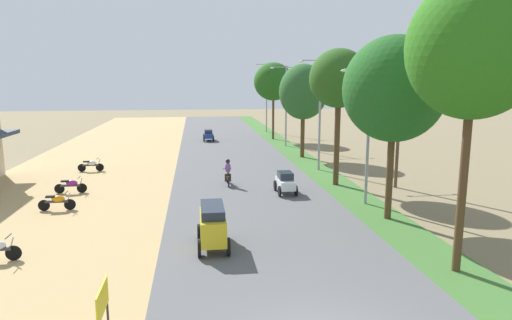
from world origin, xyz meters
The scene contains 18 objects.
parked_motorbike_second centered at (-9.94, 13.45, 0.55)m, with size 1.80×0.54×0.94m.
parked_motorbike_third centered at (-10.18, 16.96, 0.55)m, with size 1.80×0.54×0.94m.
parked_motorbike_fourth centered at (-10.43, 23.25, 0.55)m, with size 1.80×0.54×0.94m.
street_signboard centered at (-5.37, 1.25, 1.11)m, with size 0.06×1.30×1.50m.
median_tree_nearest centered at (5.74, 4.07, 7.49)m, with size 4.22×4.22×9.73m.
median_tree_second centered at (5.89, 9.98, 6.09)m, with size 4.63×4.63×8.43m.
median_tree_third centered at (5.59, 16.99, 6.54)m, with size 3.57×3.57×8.30m.
median_tree_fourth centered at (5.90, 27.11, 5.51)m, with size 4.01×4.01×7.75m.
median_tree_fifth centered at (5.46, 38.87, 6.29)m, with size 4.22×4.22×8.28m.
streetlamp_near centered at (5.80, 12.57, 4.20)m, with size 3.16×0.20×7.11m.
streetlamp_mid centered at (5.80, 21.66, 4.62)m, with size 3.16×0.20×7.93m.
streetlamp_far centered at (5.80, 33.59, 4.54)m, with size 3.16×0.20×7.77m.
streetlamp_farthest centered at (5.80, 45.58, 4.88)m, with size 3.16×0.20×8.42m.
utility_pole_near centered at (9.07, 15.99, 4.20)m, with size 1.80×0.20×8.03m.
car_van_yellow centered at (-2.44, 7.30, 1.02)m, with size 1.19×2.41×1.67m.
car_hatchback_white centered at (2.03, 15.23, 0.75)m, with size 1.04×2.00×1.23m.
car_sedan_blue centered at (-1.63, 38.29, 0.74)m, with size 1.10×2.26×1.19m.
motorbike_ahead_second centered at (-1.09, 17.65, 0.86)m, with size 0.54×1.80×1.66m.
Camera 1 is at (-3.02, -9.33, 6.52)m, focal length 31.43 mm.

